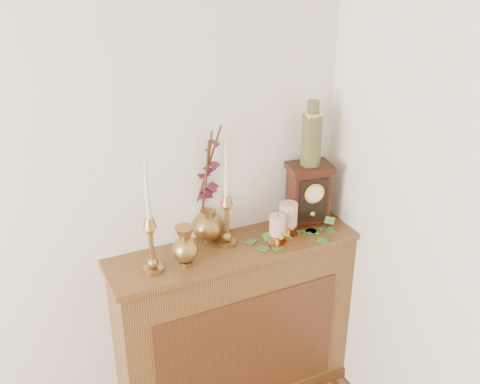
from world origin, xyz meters
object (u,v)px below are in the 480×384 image
bud_vase (185,247)px  mantel_clock (308,195)px  candlestick_center (227,212)px  ginger_jar (208,186)px  ceramic_vase (312,137)px  candlestick_left (151,236)px

bud_vase → mantel_clock: size_ratio=0.60×
candlestick_center → ginger_jar: 0.16m
bud_vase → ceramic_vase: 0.80m
candlestick_center → bud_vase: candlestick_center is taller
bud_vase → ceramic_vase: size_ratio=0.61×
candlestick_center → mantel_clock: size_ratio=1.66×
ginger_jar → ceramic_vase: size_ratio=1.84×
bud_vase → ceramic_vase: ceramic_vase is taller
ginger_jar → mantel_clock: ginger_jar is taller
ginger_jar → candlestick_center: bearing=-70.6°
bud_vase → candlestick_left: bearing=174.5°
candlestick_left → mantel_clock: size_ratio=1.69×
bud_vase → ginger_jar: 0.33m
candlestick_left → candlestick_center: (0.39, 0.07, -0.00)m
candlestick_center → ginger_jar: (-0.04, 0.12, 0.09)m
candlestick_left → ginger_jar: 0.40m
bud_vase → mantel_clock: bearing=8.8°
ceramic_vase → ginger_jar: bearing=169.3°
bud_vase → mantel_clock: (0.70, 0.11, 0.06)m
candlestick_left → ginger_jar: (0.34, 0.19, 0.08)m
candlestick_center → mantel_clock: 0.46m
candlestick_center → bud_vase: (-0.24, -0.08, -0.08)m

